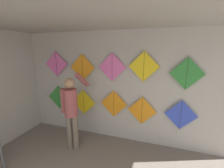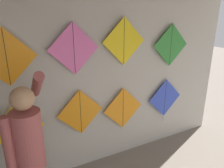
{
  "view_description": "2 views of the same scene",
  "coord_description": "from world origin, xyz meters",
  "px_view_note": "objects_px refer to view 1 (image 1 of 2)",
  "views": [
    {
      "loc": [
        1.18,
        0.07,
        2.35
      ],
      "look_at": [
        0.11,
        3.3,
        1.56
      ],
      "focal_mm": 24.0,
      "sensor_mm": 36.0,
      "label": 1
    },
    {
      "loc": [
        -0.84,
        0.76,
        2.43
      ],
      "look_at": [
        0.47,
        3.3,
        1.43
      ],
      "focal_mm": 35.0,
      "sensor_mm": 36.0,
      "label": 2
    }
  ],
  "objects_px": {
    "kite_6": "(82,67)",
    "kite_8": "(144,67)",
    "kite_3": "(142,111)",
    "kite_9": "(187,74)",
    "kite_5": "(56,64)",
    "kite_2": "(114,104)",
    "kite_4": "(181,116)",
    "kite_1": "(84,103)",
    "kite_0": "(59,97)",
    "shopkeeper": "(71,108)",
    "kite_7": "(112,67)"
  },
  "relations": [
    {
      "from": "kite_6",
      "to": "kite_5",
      "type": "bearing_deg",
      "value": 180.0
    },
    {
      "from": "kite_2",
      "to": "kite_6",
      "type": "xyz_separation_m",
      "value": [
        -0.86,
        0.0,
        0.91
      ]
    },
    {
      "from": "shopkeeper",
      "to": "kite_1",
      "type": "height_order",
      "value": "shopkeeper"
    },
    {
      "from": "shopkeeper",
      "to": "kite_6",
      "type": "bearing_deg",
      "value": 85.92
    },
    {
      "from": "kite_5",
      "to": "kite_8",
      "type": "distance_m",
      "value": 2.4
    },
    {
      "from": "kite_8",
      "to": "kite_9",
      "type": "height_order",
      "value": "kite_8"
    },
    {
      "from": "kite_5",
      "to": "kite_7",
      "type": "bearing_deg",
      "value": 0.0
    },
    {
      "from": "kite_1",
      "to": "kite_8",
      "type": "distance_m",
      "value": 1.92
    },
    {
      "from": "shopkeeper",
      "to": "kite_0",
      "type": "height_order",
      "value": "shopkeeper"
    },
    {
      "from": "shopkeeper",
      "to": "kite_2",
      "type": "bearing_deg",
      "value": 32.11
    },
    {
      "from": "kite_5",
      "to": "kite_9",
      "type": "bearing_deg",
      "value": 0.0
    },
    {
      "from": "kite_0",
      "to": "kite_6",
      "type": "relative_size",
      "value": 1.0
    },
    {
      "from": "kite_5",
      "to": "kite_2",
      "type": "bearing_deg",
      "value": 0.0
    },
    {
      "from": "kite_4",
      "to": "kite_7",
      "type": "xyz_separation_m",
      "value": [
        -1.64,
        0.0,
        1.04
      ]
    },
    {
      "from": "kite_1",
      "to": "kite_5",
      "type": "distance_m",
      "value": 1.32
    },
    {
      "from": "shopkeeper",
      "to": "kite_9",
      "type": "distance_m",
      "value": 2.65
    },
    {
      "from": "kite_2",
      "to": "kite_7",
      "type": "bearing_deg",
      "value": 180.0
    },
    {
      "from": "kite_2",
      "to": "kite_9",
      "type": "xyz_separation_m",
      "value": [
        1.62,
        0.0,
        0.87
      ]
    },
    {
      "from": "kite_1",
      "to": "kite_3",
      "type": "height_order",
      "value": "kite_1"
    },
    {
      "from": "shopkeeper",
      "to": "kite_3",
      "type": "height_order",
      "value": "shopkeeper"
    },
    {
      "from": "kite_6",
      "to": "shopkeeper",
      "type": "bearing_deg",
      "value": -84.81
    },
    {
      "from": "kite_9",
      "to": "kite_2",
      "type": "bearing_deg",
      "value": 180.0
    },
    {
      "from": "kite_3",
      "to": "kite_9",
      "type": "distance_m",
      "value": 1.32
    },
    {
      "from": "kite_3",
      "to": "kite_9",
      "type": "xyz_separation_m",
      "value": [
        0.9,
        0.0,
        0.96
      ]
    },
    {
      "from": "kite_3",
      "to": "kite_4",
      "type": "height_order",
      "value": "kite_4"
    },
    {
      "from": "kite_6",
      "to": "kite_8",
      "type": "height_order",
      "value": "kite_8"
    },
    {
      "from": "kite_1",
      "to": "kite_2",
      "type": "relative_size",
      "value": 1.2
    },
    {
      "from": "kite_1",
      "to": "shopkeeper",
      "type": "bearing_deg",
      "value": -83.62
    },
    {
      "from": "kite_3",
      "to": "kite_8",
      "type": "relative_size",
      "value": 1.0
    },
    {
      "from": "kite_0",
      "to": "kite_7",
      "type": "xyz_separation_m",
      "value": [
        1.64,
        0.0,
        0.94
      ]
    },
    {
      "from": "kite_1",
      "to": "kite_7",
      "type": "relative_size",
      "value": 1.2
    },
    {
      "from": "kite_6",
      "to": "kite_8",
      "type": "bearing_deg",
      "value": 0.0
    },
    {
      "from": "kite_7",
      "to": "kite_1",
      "type": "bearing_deg",
      "value": -179.97
    },
    {
      "from": "shopkeeper",
      "to": "kite_2",
      "type": "relative_size",
      "value": 2.63
    },
    {
      "from": "kite_3",
      "to": "kite_6",
      "type": "relative_size",
      "value": 1.0
    },
    {
      "from": "kite_9",
      "to": "kite_4",
      "type": "bearing_deg",
      "value": -179.09
    },
    {
      "from": "kite_8",
      "to": "kite_1",
      "type": "bearing_deg",
      "value": -179.98
    },
    {
      "from": "kite_3",
      "to": "kite_7",
      "type": "distance_m",
      "value": 1.29
    },
    {
      "from": "kite_9",
      "to": "kite_0",
      "type": "bearing_deg",
      "value": 180.0
    },
    {
      "from": "kite_0",
      "to": "kite_5",
      "type": "bearing_deg",
      "value": 0.0
    },
    {
      "from": "shopkeeper",
      "to": "kite_8",
      "type": "distance_m",
      "value": 1.91
    },
    {
      "from": "kite_6",
      "to": "kite_8",
      "type": "relative_size",
      "value": 1.0
    },
    {
      "from": "kite_0",
      "to": "kite_9",
      "type": "bearing_deg",
      "value": 0.0
    },
    {
      "from": "kite_9",
      "to": "kite_6",
      "type": "bearing_deg",
      "value": 180.0
    },
    {
      "from": "kite_4",
      "to": "kite_5",
      "type": "relative_size",
      "value": 1.2
    },
    {
      "from": "kite_5",
      "to": "kite_1",
      "type": "bearing_deg",
      "value": -0.03
    },
    {
      "from": "kite_1",
      "to": "kite_4",
      "type": "xyz_separation_m",
      "value": [
        2.48,
        0.0,
        -0.02
      ]
    },
    {
      "from": "kite_2",
      "to": "kite_8",
      "type": "xyz_separation_m",
      "value": [
        0.72,
        0.0,
        0.99
      ]
    },
    {
      "from": "kite_2",
      "to": "kite_4",
      "type": "relative_size",
      "value": 0.84
    },
    {
      "from": "kite_0",
      "to": "kite_5",
      "type": "distance_m",
      "value": 0.97
    }
  ]
}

